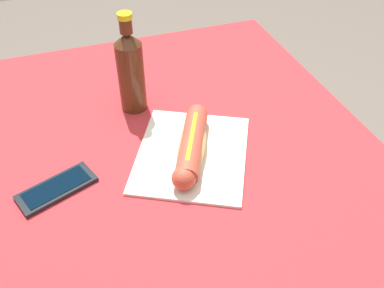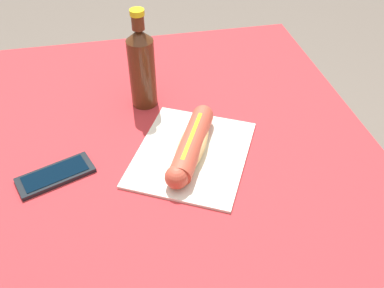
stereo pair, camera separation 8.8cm
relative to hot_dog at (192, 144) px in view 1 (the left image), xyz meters
The scene contains 5 objects.
dining_table 0.18m from the hot_dog, 79.04° to the right, with size 1.12×0.91×0.77m.
paper_wrapper 0.03m from the hot_dog, 129.81° to the left, with size 0.27×0.23×0.01m, color silver.
hot_dog is the anchor object (origin of this frame).
cell_phone 0.28m from the hot_dog, 88.70° to the right, with size 0.11×0.16×0.01m.
soda_bottle 0.23m from the hot_dog, 159.91° to the right, with size 0.06×0.06×0.24m.
Camera 1 is at (0.61, -0.17, 1.38)m, focal length 39.57 mm.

